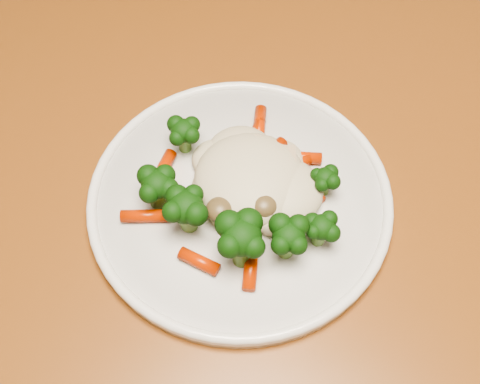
% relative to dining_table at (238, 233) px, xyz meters
% --- Properties ---
extents(dining_table, '(1.36, 1.11, 0.75)m').
position_rel_dining_table_xyz_m(dining_table, '(0.00, 0.00, 0.00)').
color(dining_table, brown).
rests_on(dining_table, ground).
extents(plate, '(0.29, 0.29, 0.01)m').
position_rel_dining_table_xyz_m(plate, '(0.02, -0.02, 0.11)').
color(plate, white).
rests_on(plate, dining_table).
extents(meal, '(0.20, 0.19, 0.05)m').
position_rel_dining_table_xyz_m(meal, '(0.02, -0.02, 0.14)').
color(meal, beige).
rests_on(meal, plate).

